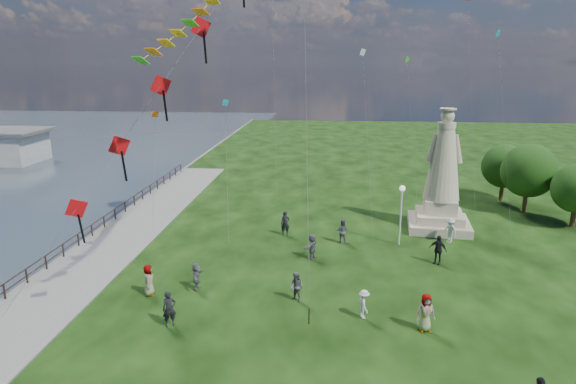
# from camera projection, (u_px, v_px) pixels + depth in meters

# --- Properties ---
(waterfront) EXTENTS (200.00, 200.00, 1.51)m
(waterfront) POSITION_uv_depth(u_px,v_px,m) (72.00, 265.00, 31.26)
(waterfront) COLOR #323F4C
(waterfront) RESTS_ON ground
(statue) EXTENTS (5.13, 5.13, 9.41)m
(statue) POSITION_uv_depth(u_px,v_px,m) (442.00, 185.00, 37.20)
(statue) COLOR tan
(statue) RESTS_ON ground
(lamppost) EXTENTS (0.41, 0.41, 4.39)m
(lamppost) POSITION_uv_depth(u_px,v_px,m) (401.00, 202.00, 33.84)
(lamppost) COLOR silver
(lamppost) RESTS_ON ground
(tree_row) EXTENTS (7.11, 11.34, 6.02)m
(tree_row) POSITION_uv_depth(u_px,v_px,m) (532.00, 174.00, 41.38)
(tree_row) COLOR #382314
(tree_row) RESTS_ON ground
(person_0) EXTENTS (0.80, 0.72, 1.84)m
(person_0) POSITION_uv_depth(u_px,v_px,m) (169.00, 309.00, 23.77)
(person_0) COLOR black
(person_0) RESTS_ON ground
(person_1) EXTENTS (0.96, 0.88, 1.69)m
(person_1) POSITION_uv_depth(u_px,v_px,m) (297.00, 287.00, 26.25)
(person_1) COLOR #595960
(person_1) RESTS_ON ground
(person_2) EXTENTS (0.72, 1.08, 1.54)m
(person_2) POSITION_uv_depth(u_px,v_px,m) (364.00, 304.00, 24.56)
(person_2) COLOR silver
(person_2) RESTS_ON ground
(person_4) EXTENTS (1.03, 0.74, 1.92)m
(person_4) POSITION_uv_depth(u_px,v_px,m) (425.00, 313.00, 23.33)
(person_4) COLOR #595960
(person_4) RESTS_ON ground
(person_5) EXTENTS (0.68, 1.51, 1.61)m
(person_5) POSITION_uv_depth(u_px,v_px,m) (197.00, 276.00, 27.66)
(person_5) COLOR #595960
(person_5) RESTS_ON ground
(person_6) EXTENTS (0.74, 0.55, 1.87)m
(person_6) POSITION_uv_depth(u_px,v_px,m) (285.00, 223.00, 36.33)
(person_6) COLOR black
(person_6) RESTS_ON ground
(person_7) EXTENTS (0.96, 0.70, 1.80)m
(person_7) POSITION_uv_depth(u_px,v_px,m) (342.00, 231.00, 34.81)
(person_7) COLOR #595960
(person_7) RESTS_ON ground
(person_8) EXTENTS (1.20, 1.35, 1.87)m
(person_8) POSITION_uv_depth(u_px,v_px,m) (450.00, 230.00, 34.86)
(person_8) COLOR silver
(person_8) RESTS_ON ground
(person_9) EXTENTS (1.28, 1.08, 1.94)m
(person_9) POSITION_uv_depth(u_px,v_px,m) (438.00, 250.00, 31.16)
(person_9) COLOR black
(person_9) RESTS_ON ground
(person_10) EXTENTS (0.74, 0.99, 1.82)m
(person_10) POSITION_uv_depth(u_px,v_px,m) (149.00, 280.00, 26.95)
(person_10) COLOR #595960
(person_10) RESTS_ON ground
(person_11) EXTENTS (1.28, 1.75, 1.73)m
(person_11) POSITION_uv_depth(u_px,v_px,m) (312.00, 247.00, 31.96)
(person_11) COLOR #595960
(person_11) RESTS_ON ground
(red_kite_train) EXTENTS (12.42, 9.35, 20.25)m
(red_kite_train) POSITION_uv_depth(u_px,v_px,m) (177.00, 65.00, 22.96)
(red_kite_train) COLOR black
(red_kite_train) RESTS_ON ground
(small_kites) EXTENTS (27.86, 16.56, 26.15)m
(small_kites) POSITION_uv_depth(u_px,v_px,m) (346.00, 67.00, 39.96)
(small_kites) COLOR teal
(small_kites) RESTS_ON ground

